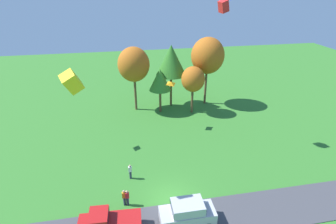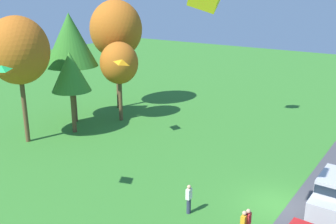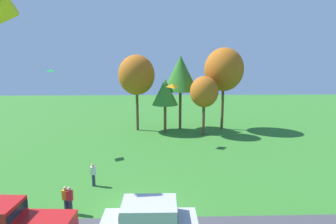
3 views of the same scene
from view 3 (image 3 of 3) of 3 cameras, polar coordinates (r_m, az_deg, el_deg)
name	(u,v)px [view 3 (image 3 of 3)]	position (r m, az deg, el deg)	size (l,w,h in m)	color
ground_plane	(139,213)	(16.85, -6.43, -21.09)	(120.00, 120.00, 0.00)	#337528
car_suv_far_end	(149,222)	(13.67, -4.06, -22.85)	(4.62, 2.08, 2.28)	#B7B7BC
person_on_lawn	(70,200)	(17.29, -20.57, -17.53)	(0.36, 0.24, 1.71)	#2D334C
person_watching_sky	(66,199)	(17.45, -21.35, -17.32)	(0.36, 0.24, 1.71)	#2D334C
person_beside_suv	(93,175)	(20.28, -15.96, -12.96)	(0.36, 0.24, 1.71)	#2D334C
tree_left_of_center	(137,75)	(34.57, -6.86, 7.97)	(4.72, 4.72, 9.96)	brown
tree_center_back	(165,92)	(33.12, -0.65, 4.31)	(3.29, 3.29, 6.94)	brown
tree_lone_near	(180,74)	(35.17, 2.74, 8.37)	(4.69, 4.69, 9.90)	brown
tree_far_right	(204,92)	(32.42, 7.88, 4.33)	(3.48, 3.48, 7.34)	brown
tree_far_left	(224,70)	(35.73, 12.06, 9.00)	(5.16, 5.16, 10.89)	brown
kite_diamond_over_trees	(172,85)	(27.97, 0.97, 5.81)	(1.07, 0.95, 0.33)	orange
kite_box_topmost	(2,6)	(17.70, -32.50, 18.95)	(1.02, 1.02, 1.43)	yellow
kite_diamond_high_right	(51,71)	(27.39, -24.17, 8.21)	(0.94, 0.71, 0.25)	green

